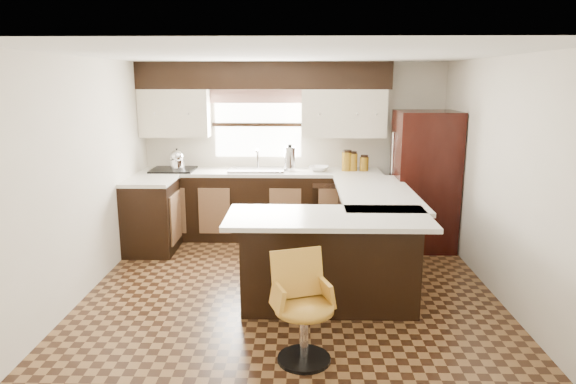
{
  "coord_description": "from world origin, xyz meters",
  "views": [
    {
      "loc": [
        0.09,
        -5.02,
        2.18
      ],
      "look_at": [
        -0.04,
        0.45,
        0.97
      ],
      "focal_mm": 32.0,
      "sensor_mm": 36.0,
      "label": 1
    }
  ],
  "objects_px": {
    "bar_chair": "(304,310)",
    "peninsula_return": "(329,263)",
    "refrigerator": "(424,181)",
    "peninsula_long": "(370,233)"
  },
  "relations": [
    {
      "from": "bar_chair",
      "to": "peninsula_return",
      "type": "bearing_deg",
      "value": 57.09
    },
    {
      "from": "peninsula_return",
      "to": "bar_chair",
      "type": "distance_m",
      "value": 1.03
    },
    {
      "from": "peninsula_return",
      "to": "bar_chair",
      "type": "xyz_separation_m",
      "value": [
        -0.24,
        -1.0,
        -0.02
      ]
    },
    {
      "from": "peninsula_return",
      "to": "refrigerator",
      "type": "relative_size",
      "value": 0.93
    },
    {
      "from": "peninsula_return",
      "to": "refrigerator",
      "type": "height_order",
      "value": "refrigerator"
    },
    {
      "from": "peninsula_return",
      "to": "refrigerator",
      "type": "xyz_separation_m",
      "value": [
        1.32,
        1.87,
        0.44
      ]
    },
    {
      "from": "peninsula_long",
      "to": "peninsula_return",
      "type": "distance_m",
      "value": 1.11
    },
    {
      "from": "peninsula_long",
      "to": "refrigerator",
      "type": "distance_m",
      "value": 1.28
    },
    {
      "from": "bar_chair",
      "to": "peninsula_long",
      "type": "bearing_deg",
      "value": 49.51
    },
    {
      "from": "peninsula_long",
      "to": "bar_chair",
      "type": "bearing_deg",
      "value": -111.27
    }
  ]
}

